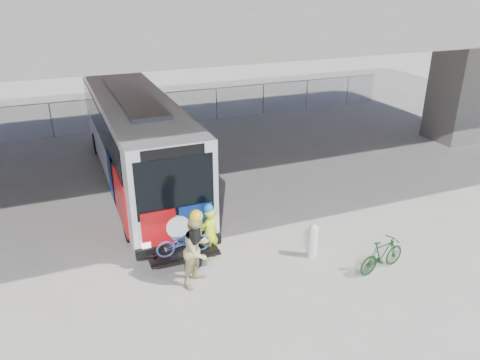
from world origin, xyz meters
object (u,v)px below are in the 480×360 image
cyclist_hivis (209,232)px  bollard (313,240)px  bike_parked (382,255)px  cyclist_tan (198,249)px  bus (135,133)px

cyclist_hivis → bollard: bearing=146.4°
cyclist_hivis → bike_parked: (4.30, -2.45, -0.36)m
bollard → bike_parked: bearing=-43.5°
bollard → cyclist_tan: bearing=179.0°
bollard → cyclist_tan: (-3.53, 0.06, 0.47)m
cyclist_tan → bike_parked: bearing=-54.7°
bollard → cyclist_tan: 3.56m
cyclist_hivis → bike_parked: size_ratio=1.07×
cyclist_tan → cyclist_hivis: bearing=18.0°
bollard → bus: bearing=116.6°
bollard → cyclist_hivis: bearing=159.2°
bollard → bike_parked: (1.44, -1.37, -0.07)m
bus → bike_parked: 10.32m
bus → bollard: size_ratio=12.03×
cyclist_hivis → bike_parked: bearing=137.5°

